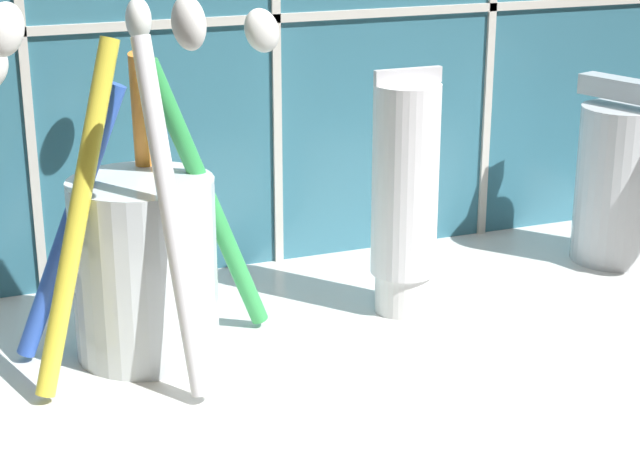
{
  "coord_description": "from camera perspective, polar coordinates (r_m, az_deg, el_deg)",
  "views": [
    {
      "loc": [
        -18.66,
        -44.06,
        24.9
      ],
      "look_at": [
        -0.67,
        1.66,
        8.17
      ],
      "focal_mm": 60.0,
      "sensor_mm": 36.0,
      "label": 1
    }
  ],
  "objects": [
    {
      "name": "toothpaste_tube",
      "position": [
        0.56,
        4.55,
        1.79
      ],
      "size": [
        3.68,
        3.51,
        13.21
      ],
      "color": "white",
      "rests_on": "sink_counter"
    },
    {
      "name": "sink_counter",
      "position": [
        0.53,
        1.33,
        -7.75
      ],
      "size": [
        56.22,
        28.71,
        2.0
      ],
      "primitive_type": "cube",
      "color": "silver",
      "rests_on": "ground"
    },
    {
      "name": "sink_faucet",
      "position": [
        0.66,
        16.0,
        2.64
      ],
      "size": [
        5.41,
        9.87,
        11.1
      ],
      "rotation": [
        0.0,
        0.0,
        -1.26
      ],
      "color": "silver",
      "rests_on": "sink_counter"
    },
    {
      "name": "toothbrush_cup",
      "position": [
        0.52,
        -9.44,
        -1.18
      ],
      "size": [
        15.25,
        13.74,
        18.23
      ],
      "color": "silver",
      "rests_on": "sink_counter"
    }
  ]
}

